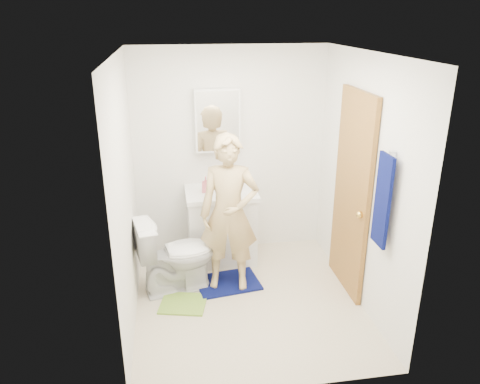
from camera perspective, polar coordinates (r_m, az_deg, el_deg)
name	(u,v)px	position (r m, az deg, el deg)	size (l,w,h in m)	color
floor	(248,302)	(4.83, 0.96, -13.22)	(2.20, 2.40, 0.02)	beige
ceiling	(250,52)	(4.01, 1.17, 16.73)	(2.20, 2.40, 0.02)	white
wall_back	(230,153)	(5.41, -1.20, 4.80)	(2.20, 0.02, 2.40)	white
wall_front	(280,252)	(3.19, 4.89, -7.28)	(2.20, 0.02, 2.40)	white
wall_left	(124,196)	(4.23, -13.91, -0.53)	(0.02, 2.40, 2.40)	white
wall_right	(364,183)	(4.59, 14.83, 1.09)	(0.02, 2.40, 2.40)	white
vanity_cabinet	(221,227)	(5.40, -2.28, -4.32)	(0.75, 0.55, 0.80)	white
countertop	(221,193)	(5.23, -2.35, -0.11)	(0.79, 0.59, 0.05)	white
sink_basin	(221,192)	(5.23, -2.35, 0.04)	(0.40, 0.40, 0.03)	white
faucet	(219,180)	(5.37, -2.59, 1.42)	(0.03, 0.03, 0.12)	silver
medicine_cabinet	(217,120)	(5.22, -2.77, 8.73)	(0.50, 0.12, 0.70)	white
mirror_panel	(218,121)	(5.16, -2.69, 8.59)	(0.46, 0.01, 0.66)	white
door	(352,195)	(4.76, 13.44, -0.31)	(0.05, 0.80, 2.05)	#A56E2D
door_knob	(360,215)	(4.50, 14.39, -2.69)	(0.07, 0.07, 0.07)	gold
towel	(383,201)	(4.06, 16.99, -1.03)	(0.03, 0.24, 0.80)	#080F4F
towel_hook	(393,152)	(3.94, 18.16, 4.68)	(0.02, 0.02, 0.06)	silver
toilet	(177,254)	(4.86, -7.75, -7.53)	(0.45, 0.79, 0.81)	white
bath_mat	(228,283)	(5.09, -1.49, -10.99)	(0.65, 0.46, 0.02)	#080F4F
green_rug	(183,304)	(4.80, -6.94, -13.35)	(0.44, 0.37, 0.02)	#81AF3A
soap_dispenser	(206,185)	(5.16, -4.20, 0.91)	(0.08, 0.08, 0.18)	#CD5F6D
toothbrush_cup	(231,184)	(5.29, -1.10, 1.04)	(0.13, 0.13, 0.11)	#604394
man	(229,214)	(4.67, -1.33, -2.68)	(0.59, 0.39, 1.62)	tan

